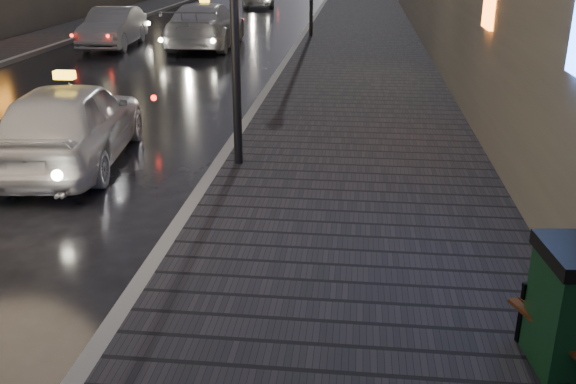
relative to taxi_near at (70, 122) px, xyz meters
name	(u,v)px	position (x,y,z in m)	size (l,w,h in m)	color
sidewalk	(362,42)	(5.00, 14.93, -0.68)	(4.60, 58.00, 0.15)	black
curb	(300,41)	(2.60, 14.93, -0.68)	(0.20, 58.00, 0.15)	slate
sidewalk_far	(49,37)	(-7.60, 14.93, -0.68)	(2.40, 58.00, 0.15)	black
curb_far	(80,38)	(-6.30, 14.93, -0.68)	(0.20, 58.00, 0.15)	slate
taxi_near	(70,122)	(0.00, 0.00, 0.00)	(1.78, 4.42, 1.50)	silver
car_left_mid	(113,27)	(-4.20, 13.20, -0.04)	(1.50, 4.31, 1.42)	gray
taxi_mid	(206,25)	(-0.79, 13.60, 0.05)	(2.24, 5.52, 1.60)	silver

